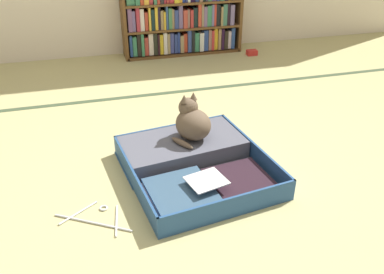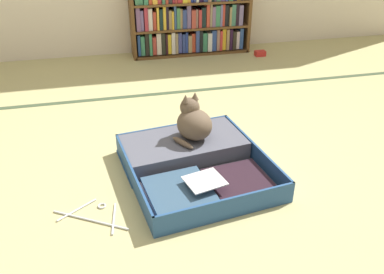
{
  "view_description": "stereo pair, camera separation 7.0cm",
  "coord_description": "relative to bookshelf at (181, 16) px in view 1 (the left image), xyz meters",
  "views": [
    {
      "loc": [
        -0.47,
        -1.54,
        1.27
      ],
      "look_at": [
        0.01,
        0.21,
        0.23
      ],
      "focal_mm": 37.67,
      "sensor_mm": 36.0,
      "label": 1
    },
    {
      "loc": [
        -0.41,
        -1.56,
        1.27
      ],
      "look_at": [
        0.01,
        0.21,
        0.23
      ],
      "focal_mm": 37.67,
      "sensor_mm": 36.0,
      "label": 2
    }
  ],
  "objects": [
    {
      "name": "clothes_hanger",
      "position": [
        -0.99,
        -2.29,
        -0.36
      ],
      "size": [
        0.34,
        0.28,
        0.01
      ],
      "color": "silver",
      "rests_on": "ground_plane"
    },
    {
      "name": "tatami_border",
      "position": [
        -0.47,
        -0.94,
        -0.37
      ],
      "size": [
        4.8,
        0.05,
        0.0
      ],
      "color": "#3E4F35",
      "rests_on": "ground_plane"
    },
    {
      "name": "black_cat",
      "position": [
        -0.41,
        -1.87,
        -0.15
      ],
      "size": [
        0.26,
        0.28,
        0.26
      ],
      "color": "brown",
      "rests_on": "open_suitcase"
    },
    {
      "name": "bookshelf",
      "position": [
        0.0,
        0.0,
        0.0
      ],
      "size": [
        1.15,
        0.24,
        0.76
      ],
      "color": "brown",
      "rests_on": "ground_plane"
    },
    {
      "name": "small_red_pouch",
      "position": [
        0.65,
        -0.25,
        -0.34
      ],
      "size": [
        0.1,
        0.07,
        0.05
      ],
      "color": "red",
      "rests_on": "ground_plane"
    },
    {
      "name": "open_suitcase",
      "position": [
        -0.45,
        -2.01,
        -0.32
      ],
      "size": [
        0.81,
        0.87,
        0.12
      ],
      "color": "navy",
      "rests_on": "ground_plane"
    },
    {
      "name": "ground_plane",
      "position": [
        -0.47,
        -2.26,
        -0.37
      ],
      "size": [
        10.0,
        10.0,
        0.0
      ],
      "primitive_type": "plane",
      "color": "tan"
    }
  ]
}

